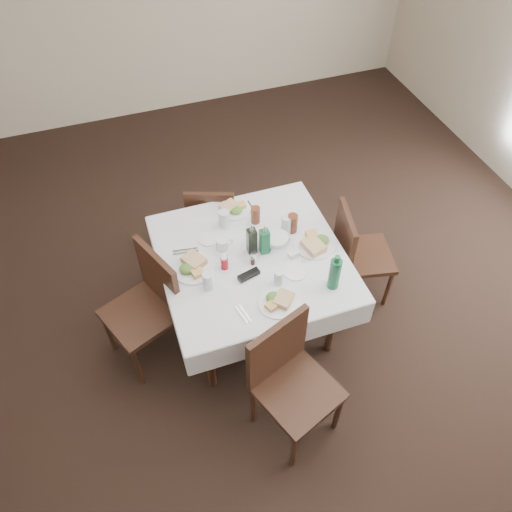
{
  "coord_description": "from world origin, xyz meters",
  "views": [
    {
      "loc": [
        -0.8,
        -2.01,
        3.41
      ],
      "look_at": [
        -0.04,
        0.16,
        0.8
      ],
      "focal_mm": 35.0,
      "sensor_mm": 36.0,
      "label": 1
    }
  ],
  "objects_px": {
    "chair_south": "(288,375)",
    "water_n": "(224,219)",
    "water_s": "(279,278)",
    "water_w": "(208,281)",
    "green_bottle": "(335,273)",
    "oil_cruet_green": "(264,241)",
    "chair_north": "(212,218)",
    "water_e": "(287,224)",
    "chair_west": "(149,301)",
    "chair_east": "(355,250)",
    "coffee_mug": "(223,245)",
    "dining_table": "(252,264)",
    "bread_basket": "(276,240)",
    "ketchup_bottle": "(224,263)",
    "oil_cruet_dark": "(252,240)"
  },
  "relations": [
    {
      "from": "water_n",
      "to": "oil_cruet_green",
      "type": "bearing_deg",
      "value": -59.93
    },
    {
      "from": "chair_west",
      "to": "chair_south",
      "type": "bearing_deg",
      "value": -50.5
    },
    {
      "from": "water_w",
      "to": "green_bottle",
      "type": "bearing_deg",
      "value": -18.44
    },
    {
      "from": "chair_north",
      "to": "green_bottle",
      "type": "distance_m",
      "value": 1.36
    },
    {
      "from": "water_w",
      "to": "water_e",
      "type": "bearing_deg",
      "value": 24.74
    },
    {
      "from": "chair_north",
      "to": "water_s",
      "type": "height_order",
      "value": "water_s"
    },
    {
      "from": "water_e",
      "to": "coffee_mug",
      "type": "relative_size",
      "value": 0.98
    },
    {
      "from": "chair_south",
      "to": "water_n",
      "type": "bearing_deg",
      "value": 92.12
    },
    {
      "from": "oil_cruet_dark",
      "to": "coffee_mug",
      "type": "distance_m",
      "value": 0.22
    },
    {
      "from": "chair_south",
      "to": "ketchup_bottle",
      "type": "height_order",
      "value": "chair_south"
    },
    {
      "from": "chair_west",
      "to": "chair_east",
      "type": "bearing_deg",
      "value": -0.56
    },
    {
      "from": "ketchup_bottle",
      "to": "bread_basket",
      "type": "bearing_deg",
      "value": 13.96
    },
    {
      "from": "green_bottle",
      "to": "ketchup_bottle",
      "type": "bearing_deg",
      "value": 148.61
    },
    {
      "from": "dining_table",
      "to": "water_n",
      "type": "height_order",
      "value": "water_n"
    },
    {
      "from": "chair_north",
      "to": "chair_west",
      "type": "xyz_separation_m",
      "value": [
        -0.67,
        -0.74,
        0.07
      ]
    },
    {
      "from": "water_n",
      "to": "ketchup_bottle",
      "type": "relative_size",
      "value": 1.32
    },
    {
      "from": "water_s",
      "to": "chair_north",
      "type": "bearing_deg",
      "value": 100.06
    },
    {
      "from": "dining_table",
      "to": "water_s",
      "type": "distance_m",
      "value": 0.34
    },
    {
      "from": "green_bottle",
      "to": "chair_south",
      "type": "bearing_deg",
      "value": -138.68
    },
    {
      "from": "bread_basket",
      "to": "water_n",
      "type": "bearing_deg",
      "value": 136.85
    },
    {
      "from": "dining_table",
      "to": "ketchup_bottle",
      "type": "distance_m",
      "value": 0.26
    },
    {
      "from": "oil_cruet_dark",
      "to": "ketchup_bottle",
      "type": "xyz_separation_m",
      "value": [
        -0.23,
        -0.09,
        -0.06
      ]
    },
    {
      "from": "bread_basket",
      "to": "water_s",
      "type": "bearing_deg",
      "value": -108.27
    },
    {
      "from": "green_bottle",
      "to": "water_e",
      "type": "bearing_deg",
      "value": 100.35
    },
    {
      "from": "chair_south",
      "to": "oil_cruet_dark",
      "type": "relative_size",
      "value": 3.71
    },
    {
      "from": "chair_south",
      "to": "water_w",
      "type": "height_order",
      "value": "chair_south"
    },
    {
      "from": "chair_west",
      "to": "water_w",
      "type": "xyz_separation_m",
      "value": [
        0.4,
        -0.18,
        0.28
      ]
    },
    {
      "from": "chair_south",
      "to": "coffee_mug",
      "type": "height_order",
      "value": "chair_south"
    },
    {
      "from": "chair_east",
      "to": "chair_south",
      "type": "bearing_deg",
      "value": -136.85
    },
    {
      "from": "chair_west",
      "to": "coffee_mug",
      "type": "bearing_deg",
      "value": 10.82
    },
    {
      "from": "chair_south",
      "to": "water_s",
      "type": "distance_m",
      "value": 0.63
    },
    {
      "from": "ketchup_bottle",
      "to": "water_n",
      "type": "bearing_deg",
      "value": 73.17
    },
    {
      "from": "chair_west",
      "to": "green_bottle",
      "type": "distance_m",
      "value": 1.32
    },
    {
      "from": "dining_table",
      "to": "chair_east",
      "type": "bearing_deg",
      "value": 0.07
    },
    {
      "from": "chair_west",
      "to": "water_w",
      "type": "bearing_deg",
      "value": -24.58
    },
    {
      "from": "oil_cruet_dark",
      "to": "green_bottle",
      "type": "xyz_separation_m",
      "value": [
        0.41,
        -0.48,
        0.02
      ]
    },
    {
      "from": "water_s",
      "to": "water_e",
      "type": "xyz_separation_m",
      "value": [
        0.23,
        0.44,
        0.02
      ]
    },
    {
      "from": "dining_table",
      "to": "chair_south",
      "type": "distance_m",
      "value": 0.86
    },
    {
      "from": "chair_south",
      "to": "chair_west",
      "type": "xyz_separation_m",
      "value": [
        -0.71,
        0.87,
        -0.01
      ]
    },
    {
      "from": "bread_basket",
      "to": "green_bottle",
      "type": "xyz_separation_m",
      "value": [
        0.22,
        -0.49,
        0.1
      ]
    },
    {
      "from": "oil_cruet_green",
      "to": "coffee_mug",
      "type": "distance_m",
      "value": 0.3
    },
    {
      "from": "green_bottle",
      "to": "bread_basket",
      "type": "bearing_deg",
      "value": 113.81
    },
    {
      "from": "water_w",
      "to": "chair_west",
      "type": "bearing_deg",
      "value": 155.42
    },
    {
      "from": "water_n",
      "to": "oil_cruet_green",
      "type": "distance_m",
      "value": 0.39
    },
    {
      "from": "chair_east",
      "to": "ketchup_bottle",
      "type": "bearing_deg",
      "value": -177.78
    },
    {
      "from": "water_n",
      "to": "coffee_mug",
      "type": "xyz_separation_m",
      "value": [
        -0.08,
        -0.22,
        -0.03
      ]
    },
    {
      "from": "water_e",
      "to": "oil_cruet_dark",
      "type": "distance_m",
      "value": 0.32
    },
    {
      "from": "green_bottle",
      "to": "dining_table",
      "type": "bearing_deg",
      "value": 134.7
    },
    {
      "from": "coffee_mug",
      "to": "green_bottle",
      "type": "bearing_deg",
      "value": -42.97
    },
    {
      "from": "water_n",
      "to": "water_e",
      "type": "distance_m",
      "value": 0.46
    }
  ]
}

